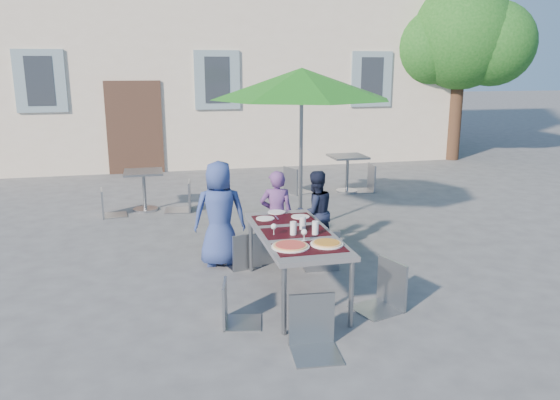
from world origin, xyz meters
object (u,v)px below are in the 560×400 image
object	(u,v)px
chair_4	(386,257)
cafe_table_0	(144,184)
chair_0	(244,228)
child_0	(220,214)
bg_chair_l_1	(295,164)
pizza_near_right	(327,243)
child_2	(315,212)
patio_umbrella	(302,85)
dining_table	(295,237)
child_1	(276,215)
chair_3	(233,279)
chair_2	(321,225)
bg_chair_r_0	(183,178)
bg_chair_r_1	(367,161)
chair_1	(269,220)
bg_chair_l_0	(107,186)
chair_5	(314,292)
pizza_near_left	(290,246)
cafe_table_1	(347,167)

from	to	relation	value
chair_4	cafe_table_0	size ratio (longest dim) A/B	1.38
chair_0	child_0	bearing A→B (deg)	147.24
chair_0	bg_chair_l_1	size ratio (longest dim) A/B	0.88
pizza_near_right	child_2	world-z (taller)	child_2
child_0	patio_umbrella	world-z (taller)	patio_umbrella
chair_0	cafe_table_0	world-z (taller)	chair_0
dining_table	chair_0	world-z (taller)	chair_0
child_0	child_1	world-z (taller)	child_0
chair_3	chair_2	bearing A→B (deg)	44.07
chair_2	bg_chair_r_0	xyz separation A→B (m)	(-1.51, 3.35, 0.01)
child_0	bg_chair_r_1	bearing A→B (deg)	-128.72
cafe_table_0	bg_chair_l_1	xyz separation A→B (m)	(2.98, 0.71, 0.12)
chair_1	bg_chair_l_0	size ratio (longest dim) A/B	1.05
chair_5	cafe_table_0	distance (m)	5.68
chair_1	patio_umbrella	size ratio (longest dim) A/B	0.35
chair_0	chair_2	world-z (taller)	chair_2
chair_4	bg_chair_l_0	xyz separation A→B (m)	(-3.10, 4.55, -0.05)
chair_5	bg_chair_r_0	size ratio (longest dim) A/B	0.95
child_2	pizza_near_left	bearing A→B (deg)	53.85
patio_umbrella	chair_3	bearing A→B (deg)	-117.29
chair_0	chair_5	bearing A→B (deg)	-83.42
pizza_near_left	chair_2	world-z (taller)	chair_2
chair_3	bg_chair_l_1	distance (m)	5.89
cafe_table_0	bg_chair_l_1	bearing A→B (deg)	13.38
pizza_near_left	chair_3	distance (m)	0.66
dining_table	bg_chair_r_1	distance (m)	5.58
pizza_near_left	chair_2	xyz separation A→B (m)	(0.72, 1.24, -0.18)
pizza_near_left	child_2	bearing A→B (deg)	65.90
cafe_table_0	bg_chair_l_0	size ratio (longest dim) A/B	0.79
chair_0	chair_2	size ratio (longest dim) A/B	0.90
pizza_near_right	bg_chair_r_1	world-z (taller)	bg_chair_r_1
dining_table	chair_0	size ratio (longest dim) A/B	2.06
pizza_near_right	bg_chair_r_1	distance (m)	5.93
chair_1	chair_3	size ratio (longest dim) A/B	1.14
child_0	chair_4	size ratio (longest dim) A/B	1.39
cafe_table_1	child_1	bearing A→B (deg)	-123.09
chair_0	bg_chair_l_1	bearing A→B (deg)	66.30
child_0	bg_chair_l_0	distance (m)	3.22
child_2	chair_4	distance (m)	1.91
chair_2	chair_5	distance (m)	2.07
chair_1	chair_5	size ratio (longest dim) A/B	0.99
dining_table	bg_chair_l_1	distance (m)	5.15
bg_chair_l_0	cafe_table_1	world-z (taller)	bg_chair_l_0
dining_table	chair_0	distance (m)	1.11
child_0	chair_1	distance (m)	0.65
bg_chair_l_0	chair_0	bearing A→B (deg)	-58.20
chair_4	cafe_table_1	distance (m)	5.57
chair_3	cafe_table_0	distance (m)	4.87
child_2	chair_0	distance (m)	1.11
chair_3	chair_4	xyz separation A→B (m)	(1.62, -0.01, 0.10)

